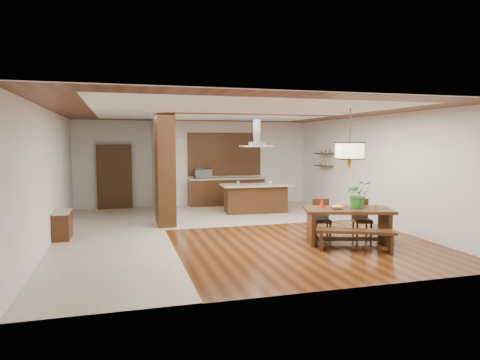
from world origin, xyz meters
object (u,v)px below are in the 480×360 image
object	(u,v)px
foliage_plant	(358,194)
fruit_bowl	(337,207)
dining_chair_right	(362,219)
island_cup	(270,182)
pendant_lantern	(350,139)
dining_bench	(356,241)
microwave	(203,174)
kitchen_island	(256,198)
dining_table	(348,218)
range_hood	(256,133)
hallway_console	(63,225)
dining_chair_left	(322,219)

from	to	relation	value
foliage_plant	fruit_bowl	distance (m)	0.56
dining_chair_right	island_cup	xyz separation A→B (m)	(-0.84, 3.83, 0.50)
pendant_lantern	fruit_bowl	xyz separation A→B (m)	(-0.26, 0.02, -1.45)
fruit_bowl	dining_bench	bearing A→B (deg)	-84.08
microwave	fruit_bowl	bearing A→B (deg)	-78.60
dining_bench	fruit_bowl	distance (m)	0.87
dining_bench	kitchen_island	world-z (taller)	kitchen_island
dining_table	range_hood	bearing A→B (deg)	98.74
dining_table	range_hood	distance (m)	4.82
pendant_lantern	microwave	bearing A→B (deg)	107.76
dining_table	kitchen_island	size ratio (longest dim) A/B	0.92
pendant_lantern	fruit_bowl	size ratio (longest dim) A/B	5.28
dining_chair_right	kitchen_island	bearing A→B (deg)	121.28
pendant_lantern	island_cup	bearing A→B (deg)	93.29
dining_bench	foliage_plant	bearing A→B (deg)	56.46
fruit_bowl	kitchen_island	distance (m)	4.39
dining_bench	kitchen_island	bearing A→B (deg)	95.53
fruit_bowl	island_cup	bearing A→B (deg)	89.84
hallway_console	pendant_lantern	bearing A→B (deg)	-19.99
dining_table	pendant_lantern	distance (m)	1.68
hallway_console	island_cup	distance (m)	6.11
fruit_bowl	dining_chair_left	bearing A→B (deg)	92.11
dining_bench	dining_chair_right	distance (m)	1.32
foliage_plant	island_cup	xyz separation A→B (m)	(-0.48, 4.24, -0.12)
dining_table	dining_chair_right	distance (m)	0.73
dining_table	dining_chair_left	bearing A→B (deg)	112.76
fruit_bowl	microwave	distance (m)	6.40
dining_chair_left	pendant_lantern	distance (m)	1.95
kitchen_island	range_hood	size ratio (longest dim) A/B	2.44
dining_table	fruit_bowl	size ratio (longest dim) A/B	8.12
dining_chair_right	kitchen_island	size ratio (longest dim) A/B	0.40
dining_chair_right	kitchen_island	xyz separation A→B (m)	(-1.27, 3.97, 0.02)
dining_chair_left	island_cup	xyz separation A→B (m)	(0.04, 3.57, 0.50)
pendant_lantern	microwave	world-z (taller)	pendant_lantern
range_hood	dining_chair_right	bearing A→B (deg)	-72.27
fruit_bowl	kitchen_island	size ratio (longest dim) A/B	0.11
hallway_console	kitchen_island	distance (m)	5.73
dining_chair_left	dining_table	bearing A→B (deg)	-52.66
dining_chair_left	kitchen_island	world-z (taller)	kitchen_island
fruit_bowl	range_hood	xyz separation A→B (m)	(-0.42, 4.36, 1.67)
dining_table	fruit_bowl	distance (m)	0.35
dining_bench	foliage_plant	world-z (taller)	foliage_plant
dining_table	pendant_lantern	size ratio (longest dim) A/B	1.54
range_hood	island_cup	xyz separation A→B (m)	(0.43, -0.14, -1.53)
dining_chair_left	island_cup	size ratio (longest dim) A/B	6.41
fruit_bowl	dining_chair_right	bearing A→B (deg)	24.44
range_hood	pendant_lantern	bearing A→B (deg)	-81.26
pendant_lantern	microwave	xyz separation A→B (m)	(-1.98, 6.18, -1.14)
hallway_console	dining_table	size ratio (longest dim) A/B	0.44
dining_bench	foliage_plant	size ratio (longest dim) A/B	2.63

